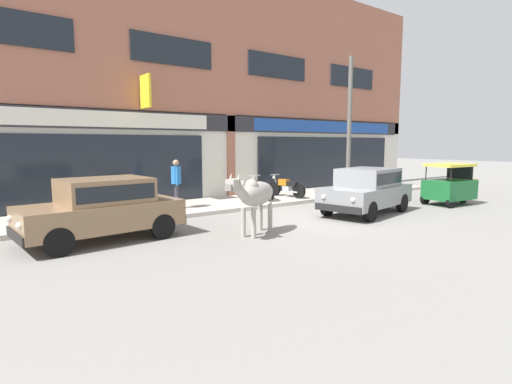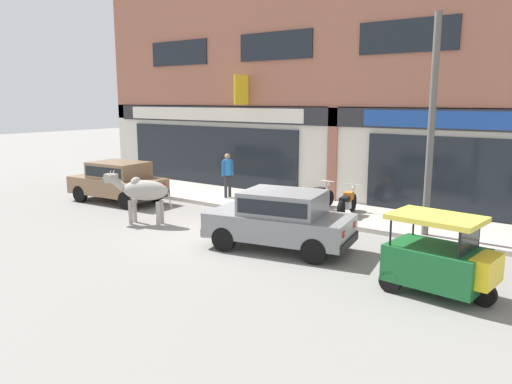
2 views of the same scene
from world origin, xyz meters
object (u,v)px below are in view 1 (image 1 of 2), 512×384
cow (255,195)px  motorcycle_1 (286,187)px  pedestrian (176,179)px  utility_pole (349,126)px  car_0 (367,189)px  auto_rickshaw (451,187)px  car_1 (103,206)px  motorcycle_0 (261,189)px

cow → motorcycle_1: cow is taller
motorcycle_1 → pedestrian: (-4.75, -0.02, 0.60)m
cow → utility_pole: utility_pole is taller
motorcycle_1 → car_0: bearing=-88.7°
car_0 → auto_rickshaw: 4.08m
pedestrian → car_1: bearing=-140.5°
car_0 → utility_pole: (2.58, 2.99, 2.13)m
cow → car_0: 4.70m
motorcycle_1 → car_1: bearing=-162.1°
car_0 → motorcycle_0: (-1.26, 3.95, -0.30)m
car_1 → auto_rickshaw: 12.05m
cow → pedestrian: size_ratio=1.25×
motorcycle_1 → cow: bearing=-138.1°
utility_pole → car_1: bearing=-171.0°
cow → car_1: cow is taller
auto_rickshaw → pedestrian: bearing=153.3°
car_0 → motorcycle_1: bearing=91.3°
cow → motorcycle_0: (3.43, 4.24, -0.49)m
motorcycle_0 → motorcycle_1: size_ratio=1.00×
cow → car_0: bearing=3.6°
auto_rickshaw → motorcycle_1: auto_rickshaw is taller
car_1 → cow: bearing=-27.1°
car_1 → pedestrian: bearing=39.5°
car_0 → auto_rickshaw: auto_rickshaw is taller
car_1 → motorcycle_0: car_1 is taller
car_1 → utility_pole: utility_pole is taller
motorcycle_0 → motorcycle_1: 1.17m
cow → utility_pole: (7.27, 3.29, 1.94)m
cow → utility_pole: bearing=24.3°
car_0 → pedestrian: size_ratio=2.38×
utility_pole → cow: bearing=-155.7°
cow → motorcycle_0: bearing=51.0°
cow → motorcycle_1: (4.60, 4.13, -0.49)m
pedestrian → utility_pole: bearing=-6.4°
utility_pole → motorcycle_1: bearing=162.4°
motorcycle_0 → cow: bearing=-129.0°
car_1 → motorcycle_0: size_ratio=2.06×
motorcycle_1 → utility_pole: utility_pole is taller
car_0 → motorcycle_1: 3.85m
car_0 → auto_rickshaw: bearing=-9.1°
auto_rickshaw → car_0: bearing=170.9°
auto_rickshaw → utility_pole: size_ratio=0.36×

